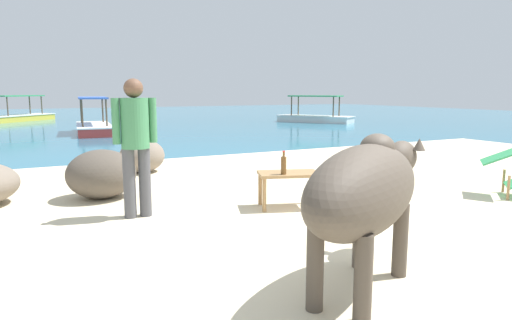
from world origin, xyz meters
name	(u,v)px	position (x,y,z in m)	size (l,w,h in m)	color
sand_beach	(441,264)	(0.00, 0.00, 0.02)	(18.00, 14.00, 0.04)	beige
water_surface	(97,120)	(0.00, 22.00, 0.00)	(60.00, 36.00, 0.03)	teal
cow	(366,190)	(-0.96, -0.10, 0.80)	(1.97, 1.42, 1.16)	#4C4238
low_bench_table	(289,178)	(-0.24, 2.21, 0.42)	(0.86, 0.66, 0.46)	#A37A4C
bottle	(284,165)	(-0.36, 2.12, 0.61)	(0.07, 0.07, 0.30)	brown
deck_chair_near	(511,170)	(2.87, 1.32, 0.42)	(0.90, 0.93, 0.68)	#A37A4C
person_standing	(135,137)	(-2.05, 2.64, 0.99)	(0.51, 0.32, 1.62)	#4C4C51
shore_rock_large	(142,156)	(-1.34, 5.59, 0.34)	(0.85, 0.77, 0.61)	gray
shore_rock_medium	(101,174)	(-2.29, 3.82, 0.38)	(0.95, 0.86, 0.68)	brown
boat_red	(94,126)	(-1.09, 14.36, 0.29)	(1.46, 3.76, 1.29)	#C63833
boat_white	(315,117)	(9.23, 15.57, 0.29)	(2.94, 3.72, 1.29)	white
boat_yellow	(20,116)	(-3.56, 22.90, 0.29)	(3.39, 3.43, 1.29)	gold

